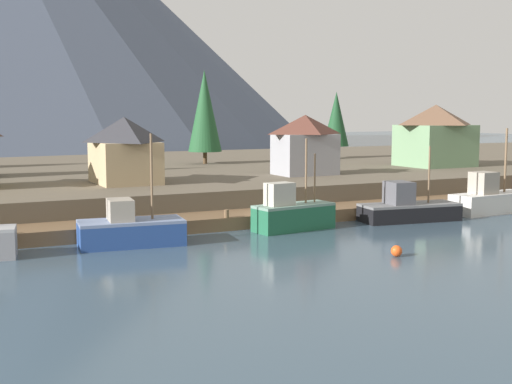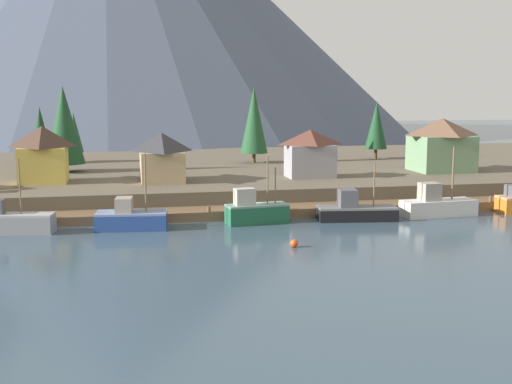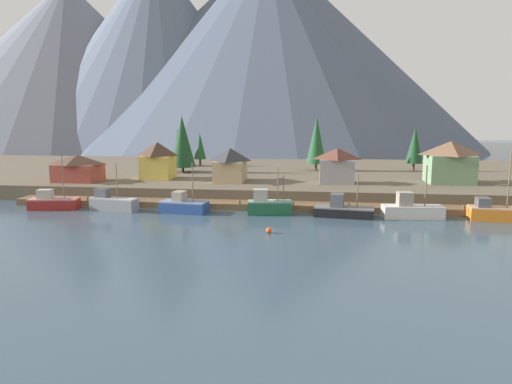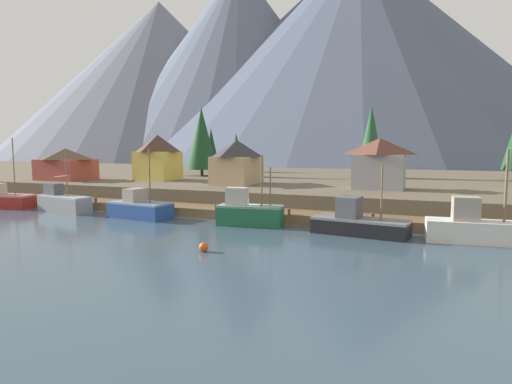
# 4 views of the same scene
# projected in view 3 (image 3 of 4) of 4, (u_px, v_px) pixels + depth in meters

# --- Properties ---
(ground_plane) EXTENTS (400.00, 400.00, 1.00)m
(ground_plane) POSITION_uv_depth(u_px,v_px,m) (277.00, 193.00, 88.90)
(ground_plane) COLOR #384C5B
(dock) EXTENTS (80.00, 4.00, 1.60)m
(dock) POSITION_uv_depth(u_px,v_px,m) (267.00, 206.00, 71.11)
(dock) COLOR brown
(dock) RESTS_ON ground_plane
(shoreline_bank) EXTENTS (400.00, 56.00, 2.50)m
(shoreline_bank) POSITION_uv_depth(u_px,v_px,m) (282.00, 176.00, 100.36)
(shoreline_bank) COLOR brown
(shoreline_bank) RESTS_ON ground_plane
(mountain_west_peak) EXTENTS (145.71, 145.71, 71.68)m
(mountain_west_peak) POSITION_uv_depth(u_px,v_px,m) (71.00, 66.00, 206.72)
(mountain_west_peak) COLOR slate
(mountain_west_peak) RESTS_ON ground_plane
(mountain_central_peak) EXTENTS (118.03, 118.03, 80.51)m
(mountain_central_peak) POSITION_uv_depth(u_px,v_px,m) (158.00, 53.00, 196.76)
(mountain_central_peak) COLOR slate
(mountain_central_peak) RESTS_ON ground_plane
(mountain_east_peak) EXTENTS (183.82, 183.82, 86.35)m
(mountain_east_peak) POSITION_uv_depth(u_px,v_px,m) (268.00, 49.00, 206.44)
(mountain_east_peak) COLOR #4C566B
(mountain_east_peak) RESTS_ON ground_plane
(fishing_boat_red) EXTENTS (7.53, 3.84, 8.64)m
(fishing_boat_red) POSITION_uv_depth(u_px,v_px,m) (53.00, 202.00, 71.10)
(fishing_boat_red) COLOR maroon
(fishing_boat_red) RESTS_ON ground_plane
(fishing_boat_grey) EXTENTS (7.53, 3.43, 7.18)m
(fishing_boat_grey) POSITION_uv_depth(u_px,v_px,m) (113.00, 203.00, 70.18)
(fishing_boat_grey) COLOR gray
(fishing_boat_grey) RESTS_ON ground_plane
(fishing_boat_blue) EXTENTS (7.13, 3.78, 7.41)m
(fishing_boat_blue) POSITION_uv_depth(u_px,v_px,m) (184.00, 205.00, 68.58)
(fishing_boat_blue) COLOR navy
(fishing_boat_blue) RESTS_ON ground_plane
(fishing_boat_green) EXTENTS (6.53, 3.08, 6.86)m
(fishing_boat_green) POSITION_uv_depth(u_px,v_px,m) (268.00, 206.00, 67.32)
(fishing_boat_green) COLOR #1E5B3D
(fishing_boat_green) RESTS_ON ground_plane
(fishing_boat_black) EXTENTS (8.49, 3.91, 6.07)m
(fishing_boat_black) POSITION_uv_depth(u_px,v_px,m) (343.00, 210.00, 65.64)
(fishing_boat_black) COLOR black
(fishing_boat_black) RESTS_ON ground_plane
(fishing_boat_white) EXTENTS (8.38, 3.29, 7.43)m
(fishing_boat_white) POSITION_uv_depth(u_px,v_px,m) (411.00, 210.00, 64.71)
(fishing_boat_white) COLOR silver
(fishing_boat_white) RESTS_ON ground_plane
(fishing_boat_orange) EXTENTS (7.39, 3.25, 9.39)m
(fishing_boat_orange) POSITION_uv_depth(u_px,v_px,m) (496.00, 212.00, 63.37)
(fishing_boat_orange) COLOR #CC6B1E
(fishing_boat_orange) RESTS_ON ground_plane
(house_grey) EXTENTS (6.15, 4.36, 6.08)m
(house_grey) POSITION_uv_depth(u_px,v_px,m) (337.00, 165.00, 80.62)
(house_grey) COLOR gray
(house_grey) RESTS_ON shoreline_bank
(house_green) EXTENTS (7.85, 7.05, 7.25)m
(house_green) POSITION_uv_depth(u_px,v_px,m) (450.00, 162.00, 80.81)
(house_green) COLOR #6B8E66
(house_green) RESTS_ON shoreline_bank
(house_yellow) EXTENTS (5.72, 5.70, 6.77)m
(house_yellow) POSITION_uv_depth(u_px,v_px,m) (158.00, 160.00, 86.38)
(house_yellow) COLOR gold
(house_yellow) RESTS_ON shoreline_bank
(house_tan) EXTENTS (5.38, 7.23, 5.93)m
(house_tan) POSITION_uv_depth(u_px,v_px,m) (230.00, 164.00, 82.94)
(house_tan) COLOR tan
(house_tan) RESTS_ON shoreline_bank
(house_red) EXTENTS (7.90, 6.08, 4.74)m
(house_red) POSITION_uv_depth(u_px,v_px,m) (78.00, 168.00, 83.00)
(house_red) COLOR #9E4238
(house_red) RESTS_ON shoreline_bank
(conifer_near_left) EXTENTS (3.57, 3.57, 9.23)m
(conifer_near_left) POSITION_uv_depth(u_px,v_px,m) (415.00, 145.00, 97.97)
(conifer_near_left) COLOR #4C3823
(conifer_near_left) RESTS_ON shoreline_bank
(conifer_near_right) EXTENTS (3.16, 3.16, 8.59)m
(conifer_near_right) POSITION_uv_depth(u_px,v_px,m) (178.00, 145.00, 107.92)
(conifer_near_right) COLOR #4C3823
(conifer_near_right) RESTS_ON shoreline_bank
(conifer_mid_left) EXTENTS (2.80, 2.80, 7.62)m
(conifer_mid_left) POSITION_uv_depth(u_px,v_px,m) (200.00, 146.00, 108.92)
(conifer_mid_left) COLOR #4C3823
(conifer_mid_left) RESTS_ON shoreline_bank
(conifer_mid_right) EXTENTS (5.32, 5.32, 11.59)m
(conifer_mid_right) POSITION_uv_depth(u_px,v_px,m) (182.00, 141.00, 95.80)
(conifer_mid_right) COLOR #4C3823
(conifer_mid_right) RESTS_ON shoreline_bank
(conifer_back_left) EXTENTS (4.16, 4.16, 11.55)m
(conifer_back_left) POSITION_uv_depth(u_px,v_px,m) (316.00, 140.00, 98.46)
(conifer_back_left) COLOR #4C3823
(conifer_back_left) RESTS_ON shoreline_bank
(channel_buoy) EXTENTS (0.70, 0.70, 0.70)m
(channel_buoy) POSITION_uv_depth(u_px,v_px,m) (269.00, 230.00, 56.55)
(channel_buoy) COLOR #E04C19
(channel_buoy) RESTS_ON ground_plane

